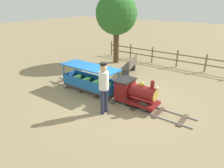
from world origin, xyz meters
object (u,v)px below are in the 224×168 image
at_px(locomotive, 135,92).
at_px(park_bench, 130,66).
at_px(oak_tree_near, 116,14).
at_px(conductor_person, 104,84).
at_px(passenger_car, 90,81).

xyz_separation_m(locomotive, park_bench, (-2.61, -1.74, -0.07)).
bearing_deg(oak_tree_near, conductor_person, 30.92).
bearing_deg(oak_tree_near, park_bench, 53.31).
distance_m(locomotive, conductor_person, 1.19).
bearing_deg(park_bench, locomotive, 33.67).
bearing_deg(passenger_car, conductor_person, 55.66).
distance_m(conductor_person, park_bench, 3.81).
relative_size(locomotive, park_bench, 1.06).
bearing_deg(locomotive, passenger_car, -90.00).
distance_m(locomotive, oak_tree_near, 5.56).
bearing_deg(locomotive, conductor_person, -28.71).
height_order(conductor_person, park_bench, conductor_person).
relative_size(locomotive, conductor_person, 0.89).
xyz_separation_m(passenger_car, oak_tree_near, (-3.85, -1.48, 2.18)).
bearing_deg(park_bench, conductor_person, 18.77).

